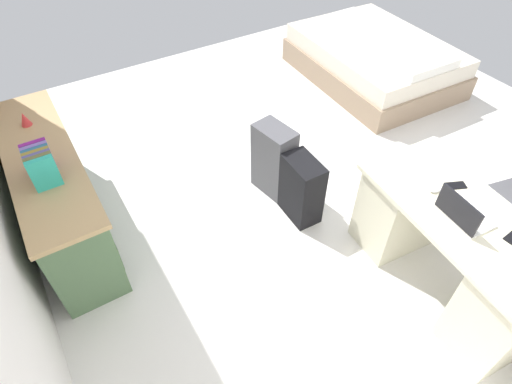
# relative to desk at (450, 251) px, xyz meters

# --- Properties ---
(ground_plane) EXTENTS (6.00, 6.00, 0.00)m
(ground_plane) POSITION_rel_desk_xyz_m (1.32, 0.06, -0.39)
(ground_plane) COLOR silver
(desk) EXTENTS (1.49, 0.79, 0.74)m
(desk) POSITION_rel_desk_xyz_m (0.00, 0.00, 0.00)
(desk) COLOR beige
(desk) RESTS_ON ground_plane
(credenza) EXTENTS (1.80, 0.48, 0.76)m
(credenza) POSITION_rel_desk_xyz_m (1.98, 2.18, -0.00)
(credenza) COLOR #4C6B47
(credenza) RESTS_ON ground_plane
(bed) EXTENTS (1.96, 1.48, 0.58)m
(bed) POSITION_rel_desk_xyz_m (2.48, -1.62, -0.14)
(bed) COLOR gray
(bed) RESTS_ON ground_plane
(suitcase_black) EXTENTS (0.37, 0.23, 0.58)m
(suitcase_black) POSITION_rel_desk_xyz_m (1.10, 0.46, -0.10)
(suitcase_black) COLOR black
(suitcase_black) RESTS_ON ground_plane
(suitcase_spare_grey) EXTENTS (0.39, 0.28, 0.66)m
(suitcase_spare_grey) POSITION_rel_desk_xyz_m (1.48, 0.48, -0.05)
(suitcase_spare_grey) COLOR #4C4C51
(suitcase_spare_grey) RESTS_ON ground_plane
(laptop) EXTENTS (0.33, 0.25, 0.21)m
(laptop) POSITION_rel_desk_xyz_m (0.02, 0.06, 0.40)
(laptop) COLOR silver
(laptop) RESTS_ON desk
(computer_mouse) EXTENTS (0.07, 0.10, 0.03)m
(computer_mouse) POSITION_rel_desk_xyz_m (0.27, -0.00, 0.37)
(computer_mouse) COLOR white
(computer_mouse) RESTS_ON desk
(cell_phone_by_mouse) EXTENTS (0.12, 0.15, 0.01)m
(cell_phone_by_mouse) POSITION_rel_desk_xyz_m (0.23, -0.15, 0.36)
(cell_phone_by_mouse) COLOR black
(cell_phone_by_mouse) RESTS_ON desk
(book_row) EXTENTS (0.28, 0.17, 0.24)m
(book_row) POSITION_rel_desk_xyz_m (1.73, 2.18, 0.49)
(book_row) COLOR teal
(book_row) RESTS_ON credenza
(figurine_small) EXTENTS (0.08, 0.08, 0.11)m
(figurine_small) POSITION_rel_desk_xyz_m (2.43, 2.18, 0.43)
(figurine_small) COLOR red
(figurine_small) RESTS_ON credenza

